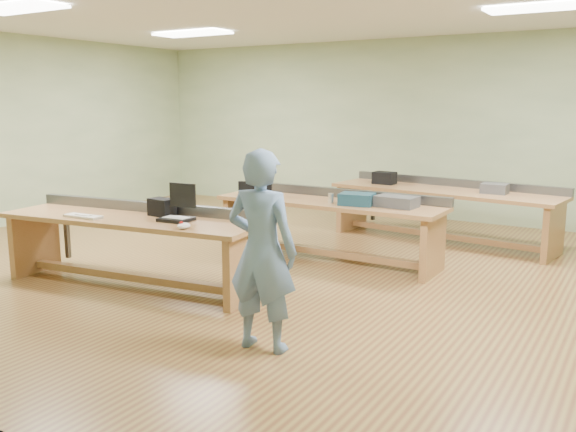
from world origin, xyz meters
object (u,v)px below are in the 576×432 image
object	(u,v)px
parts_bin_teal	(357,199)
drinks_can	(331,198)
workbench_front	(132,234)
person	(262,251)
workbench_back	(444,202)
laptop_base	(176,219)
camera_bag	(162,207)
mug	(348,198)
parts_bin_grey	(397,201)
task_chair	(252,231)
workbench_mid	(330,216)

from	to	relation	value
parts_bin_teal	drinks_can	distance (m)	0.33
workbench_front	person	size ratio (longest dim) A/B	1.87
parts_bin_teal	workbench_back	bearing A→B (deg)	75.30
laptop_base	camera_bag	size ratio (longest dim) A/B	1.16
drinks_can	camera_bag	bearing A→B (deg)	-124.38
laptop_base	parts_bin_teal	size ratio (longest dim) A/B	0.81
person	parts_bin_teal	world-z (taller)	person
person	drinks_can	distance (m)	2.70
parts_bin_teal	mug	bearing A→B (deg)	137.92
person	camera_bag	size ratio (longest dim) A/B	5.86
workbench_front	camera_bag	distance (m)	0.43
workbench_front	laptop_base	bearing A→B (deg)	-0.96
workbench_front	mug	world-z (taller)	workbench_front
parts_bin_grey	mug	distance (m)	0.66
workbench_front	task_chair	distance (m)	1.68
workbench_mid	task_chair	size ratio (longest dim) A/B	3.03
laptop_base	camera_bag	distance (m)	0.36
parts_bin_teal	parts_bin_grey	xyz separation A→B (m)	(0.45, 0.11, -0.01)
person	mug	bearing A→B (deg)	-83.70
workbench_back	drinks_can	distance (m)	2.06
drinks_can	workbench_front	bearing A→B (deg)	-126.58
person	laptop_base	distance (m)	1.75
workbench_front	mug	size ratio (longest dim) A/B	26.90
camera_bag	task_chair	distance (m)	1.50
camera_bag	laptop_base	bearing A→B (deg)	-19.17
camera_bag	mug	world-z (taller)	camera_bag
workbench_front	task_chair	size ratio (longest dim) A/B	3.15
laptop_base	task_chair	world-z (taller)	task_chair
person	drinks_can	size ratio (longest dim) A/B	13.66
workbench_back	task_chair	xyz separation A→B (m)	(-1.77, -2.17, -0.21)
workbench_mid	parts_bin_grey	xyz separation A→B (m)	(0.87, -0.01, 0.26)
workbench_front	drinks_can	distance (m)	2.37
workbench_front	workbench_mid	xyz separation A→B (m)	(1.31, 2.05, -0.00)
camera_bag	parts_bin_teal	bearing A→B (deg)	54.24
workbench_mid	drinks_can	distance (m)	0.31
camera_bag	workbench_mid	bearing A→B (deg)	65.07
person	camera_bag	distance (m)	2.10
workbench_mid	person	xyz separation A→B (m)	(0.84, -2.76, 0.24)
mug	drinks_can	xyz separation A→B (m)	(-0.13, -0.22, 0.01)
workbench_front	mug	distance (m)	2.61
person	drinks_can	world-z (taller)	person
laptop_base	person	bearing A→B (deg)	-31.83
person	parts_bin_grey	world-z (taller)	person
camera_bag	parts_bin_teal	xyz separation A→B (m)	(1.48, 1.72, -0.02)
laptop_base	drinks_can	world-z (taller)	drinks_can
workbench_back	camera_bag	bearing A→B (deg)	-111.58
workbench_back	mug	xyz separation A→B (m)	(-0.68, -1.67, 0.23)
task_chair	drinks_can	size ratio (longest dim) A/B	8.13
laptop_base	parts_bin_teal	bearing A→B (deg)	52.72
parts_bin_teal	parts_bin_grey	bearing A→B (deg)	13.65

